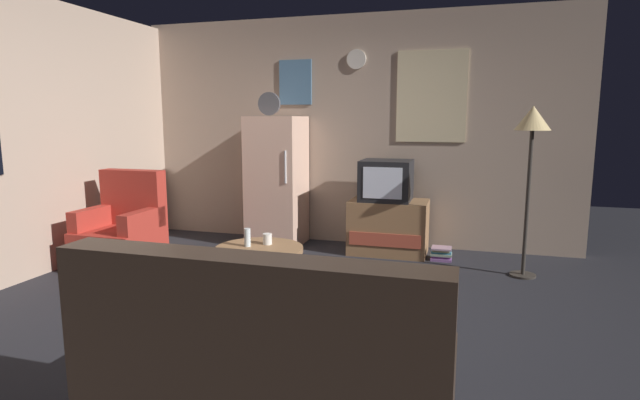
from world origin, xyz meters
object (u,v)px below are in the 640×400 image
Objects in this scene: book_stack at (441,254)px; coffee_table at (260,273)px; standing_lamp at (532,132)px; armchair at (123,234)px; mug_ceramic_white at (267,239)px; wine_glass at (247,237)px; fridge at (277,181)px; couch at (267,369)px; crt_tv at (386,180)px; tv_stand at (388,227)px.

coffee_table is at bearing -130.26° from book_stack.
standing_lamp reaches higher than armchair.
wine_glass is at bearing -138.65° from mug_ceramic_white.
mug_ceramic_white is (0.57, -1.68, -0.27)m from fridge.
couch reaches higher than book_stack.
crt_tv is 1.57m from standing_lamp.
mug_ceramic_white is 0.41× the size of book_stack.
standing_lamp is 2.57m from mug_ceramic_white.
crt_tv reaches higher than tv_stand.
wine_glass is 0.69× the size of book_stack.
book_stack is at bearing 156.04° from standing_lamp.
mug_ceramic_white is at bearing -115.02° from tv_stand.
standing_lamp is at bearing -19.14° from tv_stand.
armchair is (-3.82, -0.81, -1.02)m from standing_lamp.
wine_glass is (-2.25, -1.27, -0.84)m from standing_lamp.
book_stack is (3.05, 1.16, -0.27)m from armchair.
fridge is 1.80m from armchair.
fridge is at bearing 177.77° from crt_tv.
couch reaches higher than mug_ceramic_white.
crt_tv is 3.60× the size of wine_glass.
tv_stand reaches higher than coffee_table.
armchair is 4.40× the size of book_stack.
book_stack is at bearing -5.28° from fridge.
book_stack is (1.91, -0.18, -0.69)m from fridge.
standing_lamp reaches higher than book_stack.
fridge reaches higher than standing_lamp.
tv_stand is 0.64m from book_stack.
standing_lamp is 1.54m from book_stack.
couch reaches higher than wine_glass.
mug_ceramic_white is 1.74m from armchair.
coffee_table is at bearing 114.46° from couch.
wine_glass is 2.23m from book_stack.
standing_lamp is at bearing -23.96° from book_stack.
crt_tv is at bearing 66.67° from coffee_table.
fridge reaches higher than tv_stand.
coffee_table is 0.42× the size of couch.
mug_ceramic_white is at bearing 77.04° from coffee_table.
fridge is 2.80m from standing_lamp.
wine_glass is 1.65m from armchair.
crt_tv is at bearing 161.34° from standing_lamp.
mug_ceramic_white is at bearing 41.35° from wine_glass.
mug_ceramic_white is (0.03, 0.12, 0.26)m from coffee_table.
wine_glass is at bearing -76.26° from fridge.
wine_glass is 1.67× the size of mug_ceramic_white.
couch reaches higher than coffee_table.
tv_stand is (1.33, -0.05, -0.46)m from fridge.
fridge is at bearing 103.74° from wine_glass.
book_stack is at bearing 49.74° from coffee_table.
coffee_table is 4.80× the size of wine_glass.
coffee_table is at bearing -1.00° from wine_glass.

